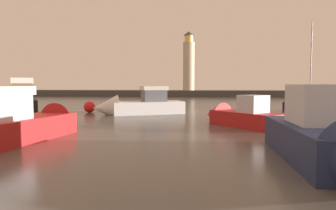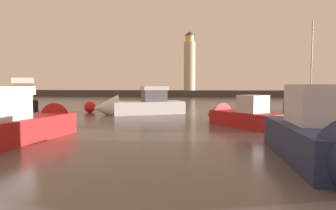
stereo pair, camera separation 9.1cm
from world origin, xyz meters
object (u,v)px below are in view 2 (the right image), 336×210
object	(u,v)px
mooring_buoy	(90,107)
lighthouse	(190,63)
motorboat_5	(135,106)
motorboat_0	(23,101)
motorboat_1	(333,143)
sailboat_moored	(317,107)
motorboat_3	(235,116)
motorboat_6	(28,122)

from	to	relation	value
mooring_buoy	lighthouse	bearing A→B (deg)	77.94
motorboat_5	motorboat_0	bearing A→B (deg)	169.77
motorboat_1	motorboat_0	bearing A→B (deg)	139.38
motorboat_0	mooring_buoy	world-z (taller)	motorboat_0
motorboat_0	motorboat_5	size ratio (longest dim) A/B	0.96
motorboat_0	sailboat_moored	size ratio (longest dim) A/B	0.92
motorboat_0	motorboat_3	xyz separation A→B (m)	(20.65, -8.82, -0.43)
motorboat_3	mooring_buoy	world-z (taller)	motorboat_3
lighthouse	motorboat_0	distance (m)	42.75
motorboat_5	sailboat_moored	bearing A→B (deg)	11.35
motorboat_1	motorboat_3	size ratio (longest dim) A/B	1.36
motorboat_1	motorboat_5	xyz separation A→B (m)	(-10.09, 17.02, -0.06)
lighthouse	motorboat_3	distance (m)	48.55
motorboat_0	motorboat_5	xyz separation A→B (m)	(12.36, -2.23, -0.27)
motorboat_3	mooring_buoy	bearing A→B (deg)	149.42
motorboat_1	motorboat_5	world-z (taller)	motorboat_1
motorboat_1	lighthouse	bearing A→B (deg)	96.13
motorboat_1	motorboat_6	distance (m)	13.44
motorboat_3	motorboat_6	world-z (taller)	motorboat_6
motorboat_6	sailboat_moored	xyz separation A→B (m)	(20.11, 16.41, -0.33)
motorboat_0	motorboat_1	size ratio (longest dim) A/B	1.00
motorboat_1	motorboat_6	bearing A→B (deg)	162.20
sailboat_moored	mooring_buoy	world-z (taller)	sailboat_moored
motorboat_1	motorboat_6	world-z (taller)	motorboat_1
lighthouse	motorboat_1	size ratio (longest dim) A/B	1.62
motorboat_5	motorboat_6	xyz separation A→B (m)	(-2.71, -12.91, 0.07)
motorboat_3	motorboat_5	size ratio (longest dim) A/B	0.70
lighthouse	motorboat_3	xyz separation A→B (m)	(4.46, -47.82, -7.10)
sailboat_moored	mooring_buoy	xyz separation A→B (m)	(-22.14, -2.38, 0.01)
sailboat_moored	mooring_buoy	bearing A→B (deg)	-173.87
motorboat_3	mooring_buoy	xyz separation A→B (m)	(-13.03, 7.70, -0.09)
lighthouse	motorboat_6	bearing A→B (deg)	-96.89
motorboat_1	motorboat_3	xyz separation A→B (m)	(-1.80, 10.44, -0.22)
motorboat_1	sailboat_moored	world-z (taller)	sailboat_moored
motorboat_3	sailboat_moored	xyz separation A→B (m)	(9.11, 10.08, -0.10)
motorboat_6	motorboat_1	bearing A→B (deg)	-17.80
lighthouse	motorboat_6	size ratio (longest dim) A/B	1.54
motorboat_5	mooring_buoy	size ratio (longest dim) A/B	7.82
lighthouse	motorboat_3	world-z (taller)	lighthouse
motorboat_0	motorboat_3	size ratio (longest dim) A/B	1.36
motorboat_6	sailboat_moored	size ratio (longest dim) A/B	0.97
motorboat_0	sailboat_moored	world-z (taller)	sailboat_moored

